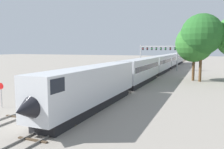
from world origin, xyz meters
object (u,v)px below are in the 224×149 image
passenger_train (161,63)px  stop_sign (1,91)px  trackside_tree_left (202,35)px  signal_gantry (159,51)px  trackside_tree_right (194,43)px

passenger_train → stop_sign: 46.63m
passenger_train → trackside_tree_left: (10.62, -14.45, 6.97)m
signal_gantry → trackside_tree_left: trackside_tree_left is taller
signal_gantry → trackside_tree_right: (11.49, -21.01, 1.87)m
stop_sign → trackside_tree_left: bearing=56.4°
passenger_train → signal_gantry: size_ratio=8.63×
passenger_train → trackside_tree_right: bearing=-55.4°
trackside_tree_left → trackside_tree_right: bearing=142.5°
passenger_train → stop_sign: size_ratio=36.25×
trackside_tree_left → passenger_train: bearing=126.3°
stop_sign → trackside_tree_left: 38.09m
stop_sign → trackside_tree_right: (19.24, 32.15, 5.96)m
signal_gantry → stop_sign: size_ratio=4.20×
trackside_tree_left → trackside_tree_right: size_ratio=1.17×
trackside_tree_left → trackside_tree_right: 2.47m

